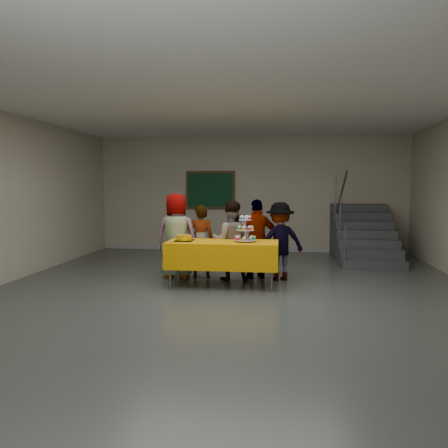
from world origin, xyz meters
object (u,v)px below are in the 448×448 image
Objects in this scene: bake_table at (223,254)px; schoolchild_b at (201,242)px; bear_cake at (184,238)px; staircase at (362,238)px; cupcake_stand at (245,231)px; schoolchild_a at (176,236)px; schoolchild_d at (258,239)px; schoolchild_e at (280,241)px; schoolchild_c at (231,241)px; noticeboard at (210,190)px.

schoolchild_b is at bearing 127.54° from bake_table.
bear_cake is 0.15× the size of staircase.
cupcake_stand is 1.45m from schoolchild_a.
schoolchild_e is (0.41, -0.11, -0.02)m from schoolchild_d.
bear_cake is at bearing 29.35° from schoolchild_c.
noticeboard is at bearing -81.26° from schoolchild_e.
schoolchild_b reaches higher than bake_table.
schoolchild_a is at bearing 115.05° from bear_cake.
schoolchild_a is 0.66× the size of staircase.
schoolchild_e reaches higher than bake_table.
schoolchild_d reaches higher than schoolchild_e.
schoolchild_a reaches higher than schoolchild_c.
staircase is 4.00m from noticeboard.
schoolchild_d is (0.56, 0.73, 0.18)m from bake_table.
schoolchild_c is at bearing -12.76° from schoolchild_e.
cupcake_stand is 0.88m from schoolchild_e.
staircase reaches higher than schoolchild_b.
schoolchild_c is (0.74, 0.54, -0.11)m from bear_cake.
bake_table is 4.22× the size of cupcake_stand.
noticeboard is at bearing 101.78° from bake_table.
staircase is (2.51, 3.24, -0.46)m from cupcake_stand.
schoolchild_e is (0.97, 0.62, 0.15)m from bake_table.
schoolchild_b is 1.05× the size of noticeboard.
schoolchild_d is at bearing -163.20° from schoolchild_c.
cupcake_stand is at bearing -127.74° from staircase.
schoolchild_a reaches higher than bear_cake.
schoolchild_a is at bearing 148.39° from bake_table.
schoolchild_c is (0.57, -0.11, 0.04)m from schoolchild_b.
bake_table is 1.16m from schoolchild_e.
schoolchild_d is 0.43m from schoolchild_e.
schoolchild_e is at bearing 173.00° from schoolchild_b.
bake_table is at bearing -178.31° from cupcake_stand.
schoolchild_c reaches higher than schoolchild_e.
schoolchild_c is at bearing 120.65° from cupcake_stand.
schoolchild_e reaches higher than cupcake_stand.
staircase is (2.89, 3.25, -0.07)m from bake_table.
noticeboard is (-0.36, 3.45, 0.92)m from schoolchild_b.
cupcake_stand is 0.31× the size of schoolchild_e.
schoolchild_d is at bearing -34.64° from schoolchild_e.
noticeboard reaches higher than schoolchild_c.
schoolchild_e is at bearing 32.57° from bake_table.
staircase is (1.93, 2.64, -0.22)m from schoolchild_e.
schoolchild_e is at bearing 143.72° from schoolchild_d.
staircase is at bearing -142.91° from schoolchild_c.
staircase is at bearing -153.42° from schoolchild_d.
noticeboard reaches higher than schoolchild_e.
bake_table is at bearing 121.19° from schoolchild_b.
cupcake_stand is 0.64m from schoolchild_c.
schoolchild_a is 1.91m from schoolchild_e.
schoolchild_d is (1.05, 0.10, 0.05)m from schoolchild_b.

